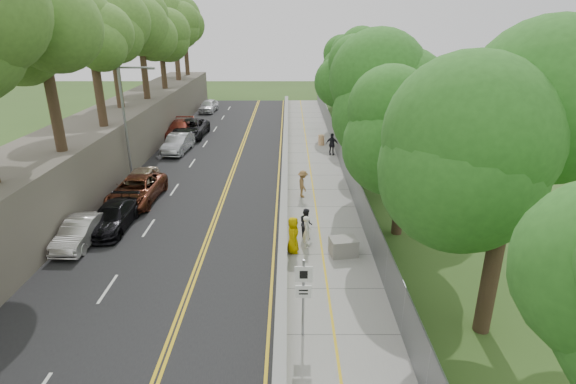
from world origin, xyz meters
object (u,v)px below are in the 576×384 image
object	(u,v)px
streetlight	(128,116)
person_far	(332,144)
car_1	(80,232)
signpost	(303,290)
construction_barrel	(321,140)
concrete_block	(343,247)
car_2	(137,190)
painter_0	(293,235)

from	to	relation	value
streetlight	person_far	size ratio (longest dim) A/B	4.26
streetlight	car_1	world-z (taller)	streetlight
signpost	person_far	xyz separation A→B (m)	(3.15, 23.28, -0.97)
construction_barrel	car_1	bearing A→B (deg)	-124.93
construction_barrel	streetlight	bearing A→B (deg)	-145.64
person_far	construction_barrel	bearing A→B (deg)	-56.26
streetlight	signpost	distance (m)	20.72
concrete_block	car_2	bearing A→B (deg)	150.63
construction_barrel	concrete_block	bearing A→B (deg)	-90.90
car_2	person_far	xyz separation A→B (m)	(13.20, 10.40, 0.17)
concrete_block	car_1	bearing A→B (deg)	175.23
concrete_block	painter_0	xyz separation A→B (m)	(-2.45, 0.24, 0.50)
car_1	painter_0	distance (m)	10.85
concrete_block	signpost	bearing A→B (deg)	-109.67
car_1	car_2	world-z (taller)	car_2
streetlight	car_2	world-z (taller)	streetlight
car_1	painter_0	bearing A→B (deg)	-3.53
streetlight	person_far	distance (m)	16.36
car_1	signpost	bearing A→B (deg)	-31.58
car_2	person_far	world-z (taller)	person_far
concrete_block	painter_0	size ratio (longest dim) A/B	0.69
construction_barrel	car_2	distance (m)	18.56
streetlight	painter_0	size ratio (longest dim) A/B	4.30
car_2	person_far	distance (m)	16.80
concrete_block	car_1	xyz separation A→B (m)	(-13.26, 1.11, 0.24)
signpost	car_2	distance (m)	16.38
person_far	car_2	bearing A→B (deg)	60.37
person_far	signpost	bearing A→B (deg)	104.44
streetlight	painter_0	distance (m)	15.97
concrete_block	person_far	world-z (taller)	person_far
construction_barrel	concrete_block	distance (m)	20.57
person_far	concrete_block	bearing A→B (deg)	108.83
car_2	painter_0	distance (m)	11.79
signpost	car_1	xyz separation A→B (m)	(-11.11, 7.12, -1.25)
streetlight	car_1	xyz separation A→B (m)	(0.40, -9.89, -3.93)
car_1	streetlight	bearing A→B (deg)	93.37
signpost	concrete_block	size ratio (longest dim) A/B	2.42
construction_barrel	painter_0	bearing A→B (deg)	-97.77
construction_barrel	person_far	xyz separation A→B (m)	(0.68, -3.30, 0.47)
concrete_block	person_far	size ratio (longest dim) A/B	0.68
painter_0	construction_barrel	bearing A→B (deg)	-9.40
car_2	streetlight	bearing A→B (deg)	111.60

